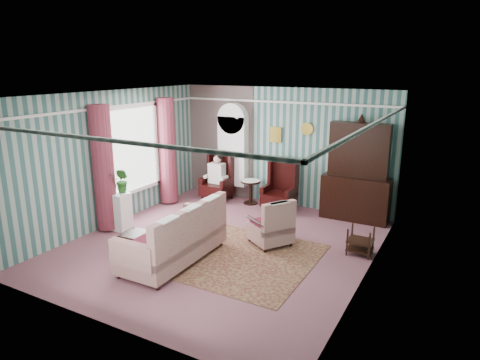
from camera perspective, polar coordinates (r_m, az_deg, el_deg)
The scene contains 17 objects.
floor at distance 8.46m, azimuth -2.53°, elevation -8.70°, with size 6.00×6.00×0.00m, color #89505F.
room_shell at distance 8.34m, azimuth -5.71°, elevation 5.33°, with size 5.53×6.02×2.91m.
bookcase at distance 11.11m, azimuth -0.97°, elevation 3.20°, with size 0.80×0.28×2.24m, color white.
dresser_hutch at distance 9.82m, azimuth 15.38°, elevation 1.42°, with size 1.50×0.56×2.36m, color black.
wingback_left at distance 11.02m, azimuth -3.09°, elevation 0.44°, with size 0.76×0.80×1.25m, color black.
wingback_right at distance 10.24m, azimuth 5.27°, elevation -0.75°, with size 0.76×0.80×1.25m, color black.
seated_woman at distance 11.03m, azimuth -3.09°, elevation 0.26°, with size 0.44×0.40×1.18m, color white, non-canonical shape.
round_side_table at distance 10.81m, azimuth 1.42°, elevation -1.63°, with size 0.50×0.50×0.60m, color black.
nest_table at distance 8.28m, azimuth 15.76°, elevation -7.78°, with size 0.45×0.38×0.54m, color black.
plant_stand at distance 9.50m, azimuth -16.03°, elevation -3.99°, with size 0.55×0.35×0.80m, color silver.
rug at distance 8.08m, azimuth -1.80°, elevation -9.83°, with size 3.20×2.60×0.01m, color #461719.
sofa at distance 7.72m, azimuth -8.96°, elevation -7.02°, with size 2.18×0.88×1.06m, color beige.
floral_armchair at distance 8.35m, azimuth 4.08°, elevation -5.52°, with size 0.78×0.90×0.95m, color #B5A58C.
coffee_table at distance 8.20m, azimuth -12.21°, elevation -8.38°, with size 0.99×0.50×0.38m, color black.
potted_plant_a at distance 9.32m, azimuth -16.94°, elevation -0.35°, with size 0.42×0.36×0.47m, color #1B591D.
potted_plant_b at distance 9.30m, azimuth -15.42°, elevation -0.08°, with size 0.29×0.23×0.53m, color #174A1A.
potted_plant_c at distance 9.43m, azimuth -16.81°, elevation -0.41°, with size 0.22×0.22×0.39m, color #1F571B.
Camera 1 is at (4.04, -6.60, 3.41)m, focal length 32.00 mm.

